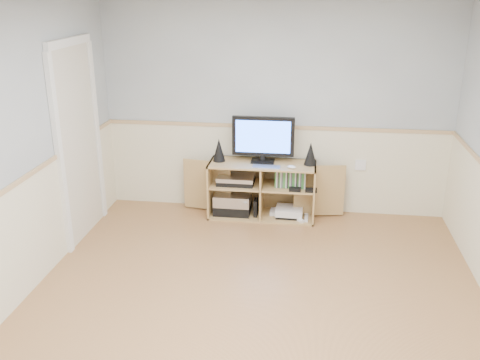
{
  "coord_description": "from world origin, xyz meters",
  "views": [
    {
      "loc": [
        0.41,
        -3.77,
        2.56
      ],
      "look_at": [
        -0.27,
        1.2,
        0.73
      ],
      "focal_mm": 40.0,
      "sensor_mm": 36.0,
      "label": 1
    }
  ],
  "objects_px": {
    "media_cabinet": "(262,188)",
    "game_consoles": "(288,212)",
    "monitor": "(263,138)",
    "keyboard": "(266,167)"
  },
  "relations": [
    {
      "from": "media_cabinet",
      "to": "game_consoles",
      "type": "height_order",
      "value": "media_cabinet"
    },
    {
      "from": "monitor",
      "to": "keyboard",
      "type": "distance_m",
      "value": 0.34
    },
    {
      "from": "media_cabinet",
      "to": "game_consoles",
      "type": "distance_m",
      "value": 0.41
    },
    {
      "from": "media_cabinet",
      "to": "keyboard",
      "type": "xyz_separation_m",
      "value": [
        0.06,
        -0.19,
        0.32
      ]
    },
    {
      "from": "media_cabinet",
      "to": "monitor",
      "type": "xyz_separation_m",
      "value": [
        -0.0,
        -0.01,
        0.61
      ]
    },
    {
      "from": "game_consoles",
      "to": "monitor",
      "type": "bearing_deg",
      "value": 169.04
    },
    {
      "from": "monitor",
      "to": "game_consoles",
      "type": "xyz_separation_m",
      "value": [
        0.31,
        -0.06,
        -0.87
      ]
    },
    {
      "from": "media_cabinet",
      "to": "game_consoles",
      "type": "bearing_deg",
      "value": -12.1
    },
    {
      "from": "keyboard",
      "to": "game_consoles",
      "type": "xyz_separation_m",
      "value": [
        0.26,
        0.13,
        -0.59
      ]
    },
    {
      "from": "media_cabinet",
      "to": "monitor",
      "type": "height_order",
      "value": "monitor"
    }
  ]
}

